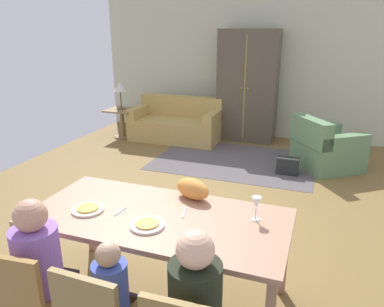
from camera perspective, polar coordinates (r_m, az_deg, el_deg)
ground_plane at (r=4.90m, az=1.89°, el=-6.68°), size 6.43×6.30×0.02m
back_wall at (r=7.57m, az=9.76°, el=12.91°), size 6.43×0.10×2.70m
dining_table at (r=2.87m, az=-5.29°, el=-10.69°), size 1.97×0.93×0.76m
plate_near_man at (r=2.99m, az=-15.88°, el=-8.38°), size 0.25×0.25×0.02m
pizza_near_man at (r=2.99m, az=-15.91°, el=-8.12°), size 0.17×0.17×0.01m
plate_near_child at (r=2.69m, az=-6.98°, el=-11.03°), size 0.25×0.25×0.02m
pizza_near_child at (r=2.68m, az=-7.00°, el=-10.75°), size 0.17×0.17×0.01m
wine_glass at (r=2.74m, az=9.96°, el=-7.69°), size 0.07×0.07×0.19m
fork at (r=2.92m, az=-11.08°, el=-8.82°), size 0.03×0.15×0.01m
knife at (r=2.85m, az=-1.19°, el=-9.17°), size 0.05×0.17×0.01m
dining_chair_man at (r=2.69m, az=-24.31°, el=-19.83°), size 0.46×0.46×0.87m
person_man at (r=2.78m, az=-21.99°, el=-17.54°), size 0.30×0.41×1.11m
cat at (r=3.05m, az=0.10°, el=-5.53°), size 0.36×0.26×0.17m
area_rug at (r=6.19m, az=6.61°, el=-1.08°), size 2.60×1.80×0.01m
couch at (r=7.29m, az=-2.41°, el=4.57°), size 1.73×0.86×0.82m
armchair at (r=6.11m, az=19.96°, el=0.73°), size 1.20×1.20×0.82m
armoire at (r=7.23m, az=8.66°, el=10.30°), size 1.10×0.59×2.10m
side_table at (r=7.52m, az=-10.80°, el=5.28°), size 0.56×0.56×0.58m
table_lamp at (r=7.40m, az=-11.11°, el=10.03°), size 0.26×0.26×0.54m
handbag at (r=5.74m, az=14.64°, el=-1.87°), size 0.32×0.16×0.26m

